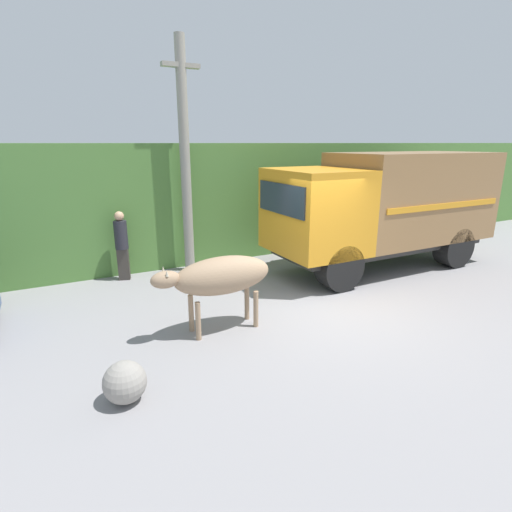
{
  "coord_description": "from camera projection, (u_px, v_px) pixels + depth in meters",
  "views": [
    {
      "loc": [
        -4.71,
        -5.99,
        3.22
      ],
      "look_at": [
        -1.15,
        0.84,
        1.03
      ],
      "focal_mm": 28.0,
      "sensor_mm": 36.0,
      "label": 1
    }
  ],
  "objects": [
    {
      "name": "ground_plane",
      "position": [
        325.0,
        308.0,
        8.08
      ],
      "size": [
        60.0,
        60.0,
        0.0
      ],
      "primitive_type": "plane",
      "color": "gray"
    },
    {
      "name": "hillside_embankment",
      "position": [
        203.0,
        192.0,
        13.6
      ],
      "size": [
        32.0,
        5.91,
        3.21
      ],
      "color": "#4C7A38",
      "rests_on": "ground_plane"
    },
    {
      "name": "building_backdrop",
      "position": [
        94.0,
        207.0,
        10.67
      ],
      "size": [
        4.34,
        2.7,
        3.12
      ],
      "color": "#8CC69E",
      "rests_on": "ground_plane"
    },
    {
      "name": "cargo_truck",
      "position": [
        387.0,
        204.0,
        10.31
      ],
      "size": [
        6.22,
        2.23,
        2.98
      ],
      "rotation": [
        0.0,
        0.0,
        -0.04
      ],
      "color": "#2D2D2D",
      "rests_on": "ground_plane"
    },
    {
      "name": "brown_cow",
      "position": [
        220.0,
        276.0,
        6.88
      ],
      "size": [
        2.13,
        0.66,
        1.34
      ],
      "rotation": [
        0.0,
        0.0,
        -0.01
      ],
      "color": "#9E7F60",
      "rests_on": "ground_plane"
    },
    {
      "name": "pedestrian_on_hill",
      "position": [
        122.0,
        242.0,
        9.52
      ],
      "size": [
        0.39,
        0.39,
        1.68
      ],
      "rotation": [
        0.0,
        0.0,
        2.83
      ],
      "color": "#38332D",
      "rests_on": "ground_plane"
    },
    {
      "name": "utility_pole",
      "position": [
        185.0,
        156.0,
        9.71
      ],
      "size": [
        0.9,
        0.25,
        5.61
      ],
      "color": "gray",
      "rests_on": "ground_plane"
    },
    {
      "name": "roadside_rock",
      "position": [
        125.0,
        382.0,
        5.09
      ],
      "size": [
        0.55,
        0.55,
        0.55
      ],
      "color": "gray",
      "rests_on": "ground_plane"
    }
  ]
}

